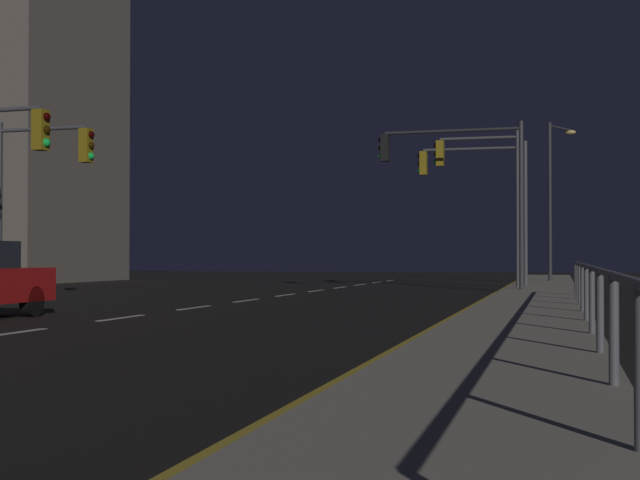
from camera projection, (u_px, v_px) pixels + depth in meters
The scene contains 10 objects.
ground_plane at pixel (202, 307), 23.77m from camera, with size 112.00×112.00×0.00m, color black.
sidewalk_right at pixel (531, 308), 21.81m from camera, with size 2.50×77.00×0.14m, color #9E937F.
lane_markings_center at pixel (247, 300), 27.16m from camera, with size 0.14×50.00×0.01m.
lane_edge_line at pixel (482, 301), 27.02m from camera, with size 0.14×53.00×0.01m.
traffic_light_far_right at pixel (479, 184), 37.98m from camera, with size 4.37×0.34×5.69m.
traffic_light_mid_right at pixel (459, 171), 33.28m from camera, with size 5.11×0.48×5.78m.
traffic_light_mid_left at pixel (40, 175), 27.10m from camera, with size 3.17×0.44×5.15m.
traffic_light_far_left at pixel (482, 179), 34.96m from camera, with size 3.16×0.34×5.73m.
street_lamp_mid_block at pixel (554, 185), 44.85m from camera, with size 1.32×2.22×7.42m.
barrier_fence at pixel (589, 280), 15.21m from camera, with size 0.09×26.02×0.98m.
Camera 1 is at (8.67, -4.85, 1.25)m, focal length 53.49 mm.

